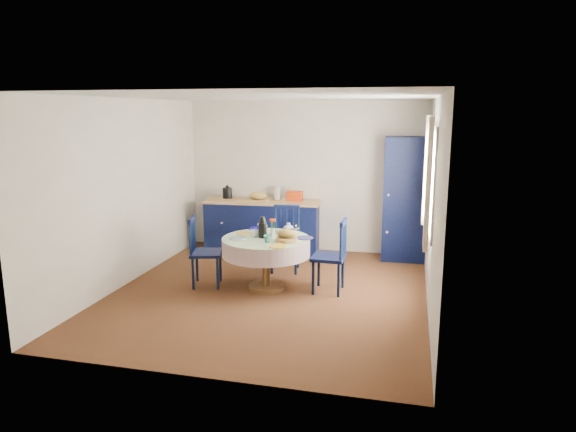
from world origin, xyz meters
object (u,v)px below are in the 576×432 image
Objects in this scene: mug_d at (264,229)px; cobalt_bowl at (258,230)px; kitchen_counter at (262,225)px; mug_a at (254,233)px; pantry_cabinet at (405,199)px; chair_right at (332,255)px; dining_table at (267,247)px; mug_c at (290,232)px; mug_b at (267,239)px; chair_far at (286,238)px; chair_left at (203,251)px.

cobalt_bowl is (-0.07, -0.04, -0.02)m from mug_d.
kitchen_counter reaches higher than mug_a.
chair_right is (-0.88, -1.77, -0.48)m from pantry_cabinet.
pantry_cabinet reaches higher than dining_table.
kitchen_counter reaches higher than mug_c.
pantry_cabinet is 19.25× the size of mug_b.
mug_d is at bearing -101.15° from chair_right.
chair_far is at bearing -151.50° from pantry_cabinet.
pantry_cabinet is 2.57m from dining_table.
pantry_cabinet is 2.02m from chair_far.
cobalt_bowl is at bearing 127.37° from dining_table.
kitchen_counter is at bearing -138.68° from chair_right.
mug_b is at bearing -130.52° from pantry_cabinet.
mug_a is 0.52× the size of cobalt_bowl.
chair_left is (-0.27, -1.89, 0.03)m from kitchen_counter.
chair_left is at bearing -102.12° from kitchen_counter.
mug_a is at bearing 176.33° from dining_table.
chair_left is 1.19m from mug_c.
kitchen_counter is 1.89m from mug_a.
pantry_cabinet is 2.66m from mug_a.
cobalt_bowl is at bearing -79.68° from kitchen_counter.
chair_left is 1.00m from mug_b.
dining_table reaches higher than cobalt_bowl.
kitchen_counter is 2.04× the size of chair_right.
chair_right is at bearing 22.57° from mug_b.
cobalt_bowl is (0.40, -1.56, 0.28)m from kitchen_counter.
chair_left is at bearing -175.56° from dining_table.
cobalt_bowl is (-0.28, 0.50, -0.02)m from mug_b.
cobalt_bowl is at bearing 96.70° from mug_a.
mug_a is 0.35m from mug_b.
chair_right reaches higher than mug_c.
kitchen_counter reaches higher than chair_far.
mug_a is 1.19× the size of mug_d.
mug_d is (0.47, -1.51, 0.30)m from kitchen_counter.
mug_c is at bearing -7.09° from cobalt_bowl.
chair_left is (-0.87, -0.07, -0.10)m from dining_table.
mug_b is (0.07, -0.23, 0.16)m from dining_table.
chair_right reaches higher than chair_far.
chair_left reaches higher than mug_c.
dining_table is 0.88m from chair_left.
chair_right reaches higher than mug_d.
cobalt_bowl is at bearing -119.02° from chair_far.
chair_left is 7.28× the size of mug_c.
mug_a reaches higher than mug_d.
chair_far reaches higher than mug_d.
pantry_cabinet is at bearing 51.70° from mug_b.
chair_right reaches higher than mug_a.
kitchen_counter reaches higher than cobalt_bowl.
chair_far is 0.63m from mug_d.
chair_far is at bearing 87.34° from dining_table.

